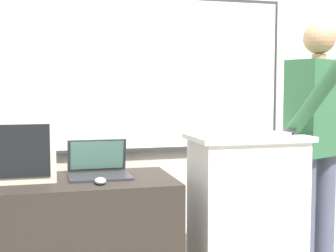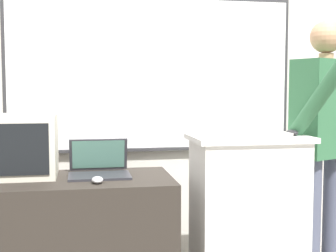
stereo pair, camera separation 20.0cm
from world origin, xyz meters
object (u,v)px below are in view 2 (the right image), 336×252
at_px(computer_mouse_by_keyboard, 292,133).
at_px(wireless_keyboard, 256,135).
at_px(computer_mouse_by_laptop, 97,180).
at_px(laptop, 99,166).
at_px(crt_monitor, 26,146).
at_px(lectern_podium, 248,217).
at_px(side_desk, 82,243).
at_px(person_presenter, 325,133).

bearing_deg(computer_mouse_by_keyboard, wireless_keyboard, -178.18).
xyz_separation_m(wireless_keyboard, computer_mouse_by_laptop, (-0.89, -0.04, -0.22)).
bearing_deg(wireless_keyboard, laptop, 167.57).
bearing_deg(computer_mouse_by_keyboard, crt_monitor, 172.31).
distance_m(computer_mouse_by_laptop, crt_monitor, 0.49).
bearing_deg(lectern_podium, computer_mouse_by_laptop, -173.77).
xyz_separation_m(wireless_keyboard, computer_mouse_by_keyboard, (0.22, 0.01, 0.01)).
relative_size(side_desk, wireless_keyboard, 2.59).
bearing_deg(lectern_podium, side_desk, 176.57).
relative_size(wireless_keyboard, computer_mouse_by_keyboard, 3.90).
bearing_deg(computer_mouse_by_laptop, wireless_keyboard, 2.69).
bearing_deg(computer_mouse_by_keyboard, computer_mouse_by_laptop, -177.48).
relative_size(side_desk, computer_mouse_by_keyboard, 10.09).
distance_m(person_presenter, crt_monitor, 1.81).
bearing_deg(computer_mouse_by_keyboard, laptop, 170.35).
height_order(lectern_podium, computer_mouse_by_laptop, lectern_podium).
bearing_deg(side_desk, person_presenter, 3.13).
height_order(lectern_podium, laptop, lectern_podium).
relative_size(laptop, computer_mouse_by_laptop, 3.45).
xyz_separation_m(wireless_keyboard, crt_monitor, (-1.28, 0.21, -0.06)).
bearing_deg(side_desk, computer_mouse_by_laptop, -61.18).
xyz_separation_m(laptop, computer_mouse_by_laptop, (-0.02, -0.24, -0.04)).
relative_size(person_presenter, computer_mouse_by_keyboard, 16.51).
height_order(laptop, crt_monitor, crt_monitor).
relative_size(lectern_podium, computer_mouse_by_laptop, 9.61).
xyz_separation_m(computer_mouse_by_laptop, crt_monitor, (-0.39, 0.25, 0.16)).
xyz_separation_m(side_desk, wireless_keyboard, (0.98, -0.11, 0.60)).
height_order(side_desk, computer_mouse_by_keyboard, computer_mouse_by_keyboard).
bearing_deg(side_desk, crt_monitor, 161.87).
distance_m(laptop, crt_monitor, 0.42).
bearing_deg(crt_monitor, laptop, -2.32).
bearing_deg(computer_mouse_by_laptop, side_desk, 118.82).
bearing_deg(laptop, person_presenter, -0.05).
relative_size(person_presenter, crt_monitor, 4.69).
height_order(person_presenter, wireless_keyboard, person_presenter).
distance_m(side_desk, wireless_keyboard, 1.15).
height_order(computer_mouse_by_keyboard, crt_monitor, crt_monitor).
height_order(lectern_podium, crt_monitor, crt_monitor).
distance_m(person_presenter, computer_mouse_by_keyboard, 0.36).
bearing_deg(laptop, side_desk, -140.38).
bearing_deg(crt_monitor, person_presenter, -0.56).
bearing_deg(person_presenter, wireless_keyboard, 174.93).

